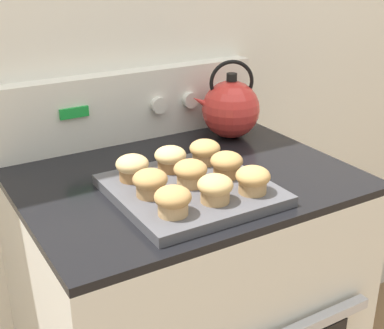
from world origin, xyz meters
TOP-DOWN VIEW (x-y plane):
  - wall_back at (0.00, 0.65)m, footprint 8.00×0.05m
  - control_panel at (0.00, 0.59)m, footprint 0.73×0.07m
  - muffin_pan at (-0.04, 0.21)m, footprint 0.32×0.32m
  - muffin_r0_c0 at (-0.13, 0.12)m, footprint 0.07×0.07m
  - muffin_r0_c1 at (-0.04, 0.12)m, footprint 0.07×0.07m
  - muffin_r0_c2 at (0.05, 0.12)m, footprint 0.07×0.07m
  - muffin_r1_c0 at (-0.13, 0.21)m, footprint 0.07×0.07m
  - muffin_r1_c1 at (-0.04, 0.21)m, footprint 0.07×0.07m
  - muffin_r1_c2 at (0.05, 0.21)m, footprint 0.07×0.07m
  - muffin_r2_c0 at (-0.13, 0.30)m, footprint 0.07×0.07m
  - muffin_r2_c1 at (-0.04, 0.30)m, footprint 0.07×0.07m
  - muffin_r2_c2 at (0.05, 0.30)m, footprint 0.07×0.07m
  - tea_kettle at (0.24, 0.47)m, footprint 0.19×0.16m

SIDE VIEW (x-z plane):
  - muffin_pan at x=-0.04m, z-range 0.92..0.94m
  - muffin_r0_c0 at x=-0.13m, z-range 0.95..1.00m
  - muffin_r0_c1 at x=-0.04m, z-range 0.95..1.00m
  - muffin_r0_c2 at x=0.05m, z-range 0.95..1.00m
  - muffin_r1_c0 at x=-0.13m, z-range 0.95..1.00m
  - muffin_r1_c1 at x=-0.04m, z-range 0.95..1.00m
  - muffin_r1_c2 at x=0.05m, z-range 0.95..1.00m
  - muffin_r2_c0 at x=-0.13m, z-range 0.95..1.00m
  - muffin_r2_c1 at x=-0.04m, z-range 0.95..1.00m
  - muffin_r2_c2 at x=0.05m, z-range 0.95..1.00m
  - tea_kettle at x=0.24m, z-range 0.90..1.11m
  - control_panel at x=0.00m, z-range 0.92..1.11m
  - wall_back at x=0.00m, z-range 0.00..2.40m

